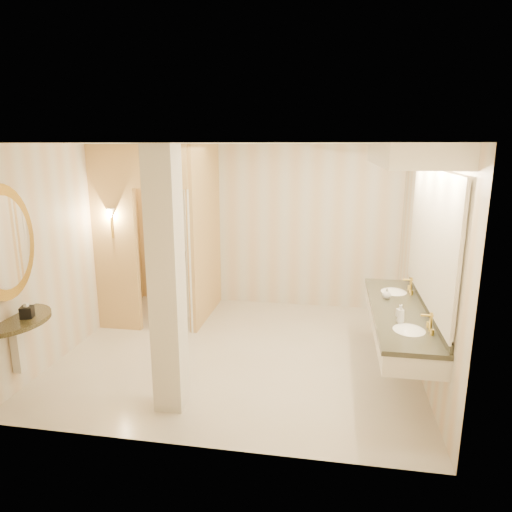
{
  "coord_description": "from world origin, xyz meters",
  "views": [
    {
      "loc": [
        1.14,
        -5.49,
        2.68
      ],
      "look_at": [
        0.18,
        0.2,
        1.27
      ],
      "focal_mm": 32.0,
      "sensor_mm": 36.0,
      "label": 1
    }
  ],
  "objects": [
    {
      "name": "wall_back",
      "position": [
        0.0,
        2.0,
        1.35
      ],
      "size": [
        4.5,
        0.02,
        2.7
      ],
      "primitive_type": "cube",
      "color": "beige",
      "rests_on": "floor"
    },
    {
      "name": "pillar",
      "position": [
        -0.45,
        -1.37,
        1.35
      ],
      "size": [
        0.3,
        0.3,
        2.7
      ],
      "primitive_type": "cube",
      "color": "silver",
      "rests_on": "floor"
    },
    {
      "name": "soap_bottle_a",
      "position": [
        1.9,
        -0.66,
        0.94
      ],
      "size": [
        0.08,
        0.08,
        0.13
      ],
      "primitive_type": "imported",
      "rotation": [
        0.0,
        0.0,
        0.33
      ],
      "color": "beige",
      "rests_on": "vanity"
    },
    {
      "name": "wall_left",
      "position": [
        -2.25,
        0.0,
        1.35
      ],
      "size": [
        0.02,
        4.0,
        2.7
      ],
      "primitive_type": "cube",
      "color": "beige",
      "rests_on": "floor"
    },
    {
      "name": "wall_sconce",
      "position": [
        -1.93,
        0.43,
        1.73
      ],
      "size": [
        0.14,
        0.14,
        0.42
      ],
      "color": "gold",
      "rests_on": "toilet_closet"
    },
    {
      "name": "soap_bottle_b",
      "position": [
        1.83,
        -0.07,
        0.94
      ],
      "size": [
        0.12,
        0.12,
        0.13
      ],
      "primitive_type": "imported",
      "rotation": [
        0.0,
        0.0,
        0.22
      ],
      "color": "silver",
      "rests_on": "vanity"
    },
    {
      "name": "toilet",
      "position": [
        -1.11,
        1.3,
        0.38
      ],
      "size": [
        0.56,
        0.81,
        0.76
      ],
      "primitive_type": "imported",
      "rotation": [
        0.0,
        0.0,
        2.95
      ],
      "color": "white",
      "rests_on": "floor"
    },
    {
      "name": "ceiling",
      "position": [
        0.0,
        0.0,
        2.7
      ],
      "size": [
        4.5,
        4.5,
        0.0
      ],
      "primitive_type": "plane",
      "rotation": [
        3.14,
        0.0,
        0.0
      ],
      "color": "white",
      "rests_on": "wall_back"
    },
    {
      "name": "tissue_box",
      "position": [
        -2.05,
        -1.36,
        0.94
      ],
      "size": [
        0.16,
        0.16,
        0.12
      ],
      "primitive_type": "cube",
      "rotation": [
        0.0,
        0.0,
        0.32
      ],
      "color": "black",
      "rests_on": "console_shelf"
    },
    {
      "name": "soap_bottle_c",
      "position": [
        1.89,
        -0.84,
        0.97
      ],
      "size": [
        0.1,
        0.1,
        0.2
      ],
      "primitive_type": "imported",
      "rotation": [
        0.0,
        0.0,
        -0.4
      ],
      "color": "#C6B28C",
      "rests_on": "vanity"
    },
    {
      "name": "wall_front",
      "position": [
        0.0,
        -2.0,
        1.35
      ],
      "size": [
        4.5,
        0.02,
        2.7
      ],
      "primitive_type": "cube",
      "color": "beige",
      "rests_on": "floor"
    },
    {
      "name": "wall_right",
      "position": [
        2.25,
        0.0,
        1.35
      ],
      "size": [
        0.02,
        4.0,
        2.7
      ],
      "primitive_type": "cube",
      "color": "beige",
      "rests_on": "floor"
    },
    {
      "name": "vanity",
      "position": [
        1.98,
        -0.4,
        1.63
      ],
      "size": [
        0.75,
        2.5,
        2.09
      ],
      "color": "silver",
      "rests_on": "floor"
    },
    {
      "name": "floor",
      "position": [
        0.0,
        0.0,
        0.0
      ],
      "size": [
        4.5,
        4.5,
        0.0
      ],
      "primitive_type": "plane",
      "color": "beige",
      "rests_on": "ground"
    },
    {
      "name": "console_shelf",
      "position": [
        -2.21,
        -1.4,
        1.34
      ],
      "size": [
        0.94,
        0.94,
        1.92
      ],
      "color": "black",
      "rests_on": "floor"
    },
    {
      "name": "toilet_closet",
      "position": [
        -1.13,
        0.96,
        1.39
      ],
      "size": [
        1.5,
        1.55,
        2.7
      ],
      "color": "#E3BF77",
      "rests_on": "floor"
    }
  ]
}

